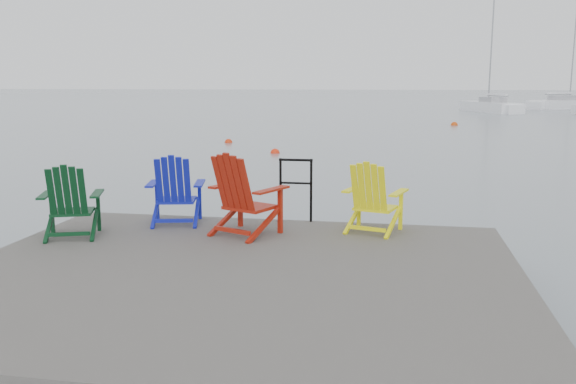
% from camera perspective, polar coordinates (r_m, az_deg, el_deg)
% --- Properties ---
extents(ground, '(400.00, 400.00, 0.00)m').
position_cam_1_polar(ground, '(6.64, -4.98, -11.55)').
color(ground, slate).
rests_on(ground, ground).
extents(dock, '(6.00, 5.00, 1.40)m').
position_cam_1_polar(dock, '(6.52, -5.02, -8.71)').
color(dock, '#2A2825').
rests_on(dock, ground).
extents(handrail, '(0.48, 0.04, 0.90)m').
position_cam_1_polar(handrail, '(8.62, 0.73, 0.78)').
color(handrail, black).
rests_on(handrail, dock).
extents(chair_green, '(0.90, 0.86, 0.94)m').
position_cam_1_polar(chair_green, '(8.21, -19.71, -0.78)').
color(chair_green, '#093217').
rests_on(chair_green, dock).
extents(chair_blue, '(0.89, 0.84, 0.97)m').
position_cam_1_polar(chair_blue, '(8.60, -10.52, 0.23)').
color(chair_blue, '#1019A7').
rests_on(chair_blue, dock).
extents(chair_red, '(1.04, 1.00, 1.07)m').
position_cam_1_polar(chair_red, '(7.86, -4.21, -0.21)').
color(chair_red, '#98190B').
rests_on(chair_red, dock).
extents(chair_yellow, '(0.88, 0.83, 0.94)m').
position_cam_1_polar(chair_yellow, '(8.07, 7.94, -0.46)').
color(chair_yellow, '#FBF50D').
rests_on(chair_yellow, dock).
extents(sailboat_near, '(4.37, 7.90, 10.69)m').
position_cam_1_polar(sailboat_near, '(54.67, 18.40, 7.52)').
color(sailboat_near, white).
rests_on(sailboat_near, ground).
extents(sailboat_mid, '(8.33, 8.03, 12.58)m').
position_cam_1_polar(sailboat_mid, '(64.33, 24.58, 7.45)').
color(sailboat_mid, white).
rests_on(sailboat_mid, ground).
extents(buoy_a, '(0.33, 0.33, 0.33)m').
position_cam_1_polar(buoy_a, '(21.43, -1.22, 3.65)').
color(buoy_a, red).
rests_on(buoy_a, ground).
extents(buoy_b, '(0.33, 0.33, 0.33)m').
position_cam_1_polar(buoy_b, '(25.28, -5.59, 4.61)').
color(buoy_b, red).
rests_on(buoy_b, ground).
extents(buoy_d, '(0.41, 0.41, 0.41)m').
position_cam_1_polar(buoy_d, '(36.68, 15.29, 6.04)').
color(buoy_d, '#CF440C').
rests_on(buoy_d, ground).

